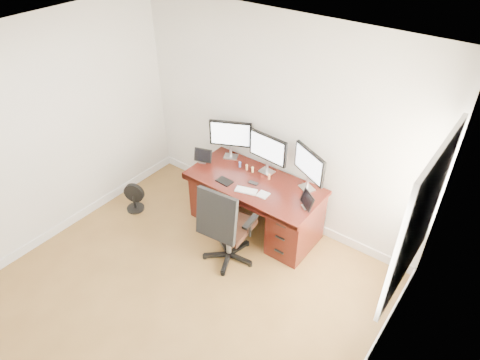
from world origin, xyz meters
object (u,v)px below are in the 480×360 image
Objects in this scene: desk at (255,202)px; monitor_center at (268,149)px; keyboard at (246,191)px; floor_fan at (134,198)px; office_chair at (226,237)px.

monitor_center is at bearing 90.03° from desk.
keyboard is at bearing -83.61° from desk.
desk is 3.09× the size of monitor_center.
monitor_center reaches higher than keyboard.
monitor_center is 0.59m from keyboard.
floor_fan is (-1.54, -0.72, -0.20)m from desk.
keyboard is (-0.05, 0.46, 0.39)m from office_chair.
desk is 0.43m from keyboard.
keyboard is at bearing -81.94° from monitor_center.
monitor_center is (-0.00, 0.24, 0.68)m from desk.
office_chair is at bearing -83.67° from desk.
desk is at bearing 79.25° from keyboard.
desk is at bearing 2.11° from floor_fan.
desk is 1.51× the size of office_chair.
office_chair is 2.70× the size of floor_fan.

